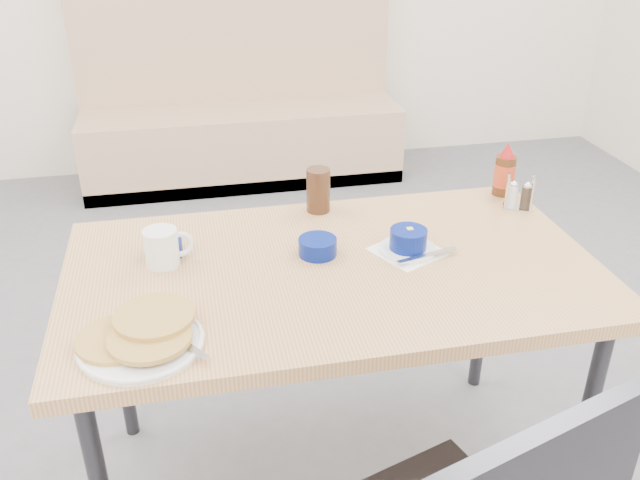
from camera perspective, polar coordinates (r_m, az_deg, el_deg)
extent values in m
cube|color=tan|center=(4.24, -6.48, 8.04)|extent=(1.90, 0.55, 0.45)
cube|color=tan|center=(4.31, -7.17, 15.21)|extent=(1.90, 0.12, 1.00)
cube|color=#2D2D33|center=(4.31, -6.35, 5.73)|extent=(1.90, 0.55, 0.08)
cube|color=tan|center=(1.80, 1.11, -2.71)|extent=(1.40, 0.80, 0.04)
cylinder|color=#2D2D33|center=(2.01, 21.34, -14.63)|extent=(0.04, 0.04, 0.72)
cylinder|color=#2D2D33|center=(2.26, -16.61, -8.51)|extent=(0.04, 0.04, 0.72)
cylinder|color=#2D2D33|center=(2.44, 13.68, -5.03)|extent=(0.04, 0.04, 0.72)
cylinder|color=white|center=(1.54, -14.83, -8.42)|extent=(0.27, 0.27, 0.01)
cylinder|color=tan|center=(1.55, -16.70, -7.97)|extent=(0.18, 0.18, 0.01)
cylinder|color=tan|center=(1.51, -14.15, -8.03)|extent=(0.18, 0.18, 0.01)
cylinder|color=tan|center=(1.56, -13.79, -6.27)|extent=(0.18, 0.18, 0.01)
cube|color=silver|center=(1.49, -11.03, -8.78)|extent=(0.08, 0.11, 0.00)
cylinder|color=white|center=(1.82, -13.21, -0.63)|extent=(0.09, 0.09, 0.10)
cylinder|color=black|center=(1.80, -13.37, 0.64)|extent=(0.08, 0.08, 0.00)
torus|color=white|center=(1.82, -11.71, -0.36)|extent=(0.08, 0.03, 0.07)
cube|color=white|center=(1.87, 7.37, -0.95)|extent=(0.22, 0.22, 0.00)
cylinder|color=white|center=(1.86, 7.38, -0.78)|extent=(0.16, 0.16, 0.01)
cylinder|color=navy|center=(1.85, 7.44, 0.10)|extent=(0.10, 0.10, 0.06)
cylinder|color=white|center=(1.84, 7.49, 0.71)|extent=(0.09, 0.09, 0.01)
cube|color=#F4DB60|center=(1.84, 7.58, 0.89)|extent=(0.02, 0.02, 0.01)
cube|color=silver|center=(1.83, 9.02, -1.27)|extent=(0.18, 0.06, 0.00)
cylinder|color=navy|center=(1.87, -13.00, -0.69)|extent=(0.10, 0.10, 0.04)
cylinder|color=navy|center=(1.83, -0.20, -0.56)|extent=(0.10, 0.10, 0.05)
cylinder|color=#3C2313|center=(2.06, -0.15, 4.22)|extent=(0.08, 0.08, 0.14)
cube|color=silver|center=(2.19, 16.28, 2.65)|extent=(0.10, 0.08, 0.00)
cylinder|color=silver|center=(2.15, 15.51, 3.81)|extent=(0.01, 0.01, 0.10)
cylinder|color=silver|center=(2.16, 17.45, 3.60)|extent=(0.01, 0.01, 0.10)
cylinder|color=silver|center=(2.18, 15.49, 4.19)|extent=(0.01, 0.01, 0.10)
cylinder|color=silver|center=(2.19, 17.40, 3.98)|extent=(0.01, 0.01, 0.10)
cylinder|color=silver|center=(2.18, 15.88, 3.57)|extent=(0.03, 0.03, 0.07)
cylinder|color=#3F3326|center=(2.18, 16.94, 3.46)|extent=(0.03, 0.03, 0.07)
cylinder|color=#47230F|center=(2.26, 15.25, 5.27)|extent=(0.07, 0.07, 0.13)
cylinder|color=orange|center=(2.26, 15.26, 5.33)|extent=(0.07, 0.07, 0.07)
cone|color=#A91110|center=(2.23, 15.53, 7.33)|extent=(0.05, 0.05, 0.04)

